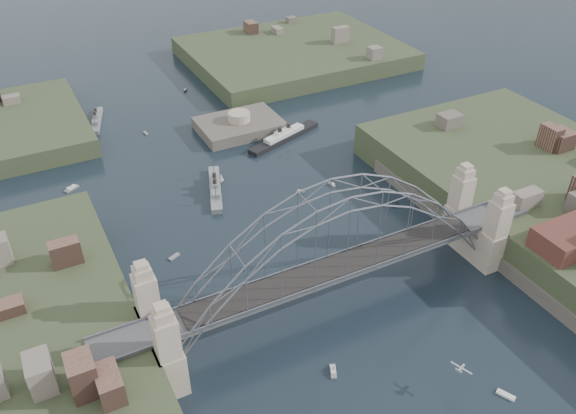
# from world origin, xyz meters

# --- Properties ---
(ground) EXTENTS (500.00, 500.00, 0.00)m
(ground) POSITION_xyz_m (0.00, 0.00, 0.00)
(ground) COLOR black
(ground) RESTS_ON ground
(bridge) EXTENTS (84.00, 13.80, 24.60)m
(bridge) POSITION_xyz_m (0.00, 0.00, 12.32)
(bridge) COLOR #4F4F52
(bridge) RESTS_ON ground
(shore_east) EXTENTS (50.50, 90.00, 12.00)m
(shore_east) POSITION_xyz_m (57.32, 0.00, 1.97)
(shore_east) COLOR #343F24
(shore_east) RESTS_ON ground
(headland_ne) EXTENTS (70.00, 55.00, 9.50)m
(headland_ne) POSITION_xyz_m (50.00, 110.00, 0.75)
(headland_ne) COLOR #343F24
(headland_ne) RESTS_ON ground
(fort_island) EXTENTS (22.00, 16.00, 9.40)m
(fort_island) POSITION_xyz_m (12.00, 70.00, -0.34)
(fort_island) COLOR #4F4940
(fort_island) RESTS_ON ground
(naval_cruiser_near) EXTENTS (8.51, 18.53, 5.62)m
(naval_cruiser_near) POSITION_xyz_m (-5.29, 44.33, 0.87)
(naval_cruiser_near) COLOR gray
(naval_cruiser_near) RESTS_ON ground
(naval_cruiser_far) EXTENTS (6.63, 15.74, 5.33)m
(naval_cruiser_far) POSITION_xyz_m (-21.71, 92.83, 0.83)
(naval_cruiser_far) COLOR gray
(naval_cruiser_far) RESTS_ON ground
(ocean_liner) EXTENTS (23.45, 10.92, 5.82)m
(ocean_liner) POSITION_xyz_m (20.37, 59.52, 0.90)
(ocean_liner) COLOR black
(ocean_liner) RESTS_ON ground
(aeroplane) EXTENTS (1.96, 3.38, 0.51)m
(aeroplane) POSITION_xyz_m (6.92, -24.75, 4.58)
(aeroplane) COLOR #B8BAC0
(small_boat_a) EXTENTS (2.62, 1.80, 0.45)m
(small_boat_a) POSITION_xyz_m (-21.47, 25.62, 0.15)
(small_boat_a) COLOR silver
(small_boat_a) RESTS_ON ground
(small_boat_b) EXTENTS (2.05, 1.34, 1.43)m
(small_boat_b) POSITION_xyz_m (11.91, 34.76, 0.29)
(small_boat_b) COLOR silver
(small_boat_b) RESTS_ON ground
(small_boat_c) EXTENTS (2.04, 2.97, 1.43)m
(small_boat_c) POSITION_xyz_m (-8.22, -13.37, 0.28)
(small_boat_c) COLOR silver
(small_boat_c) RESTS_ON ground
(small_boat_d) EXTENTS (0.97, 2.23, 1.43)m
(small_boat_d) POSITION_xyz_m (19.99, 34.16, 0.29)
(small_boat_d) COLOR silver
(small_boat_d) RESTS_ON ground
(small_boat_e) EXTENTS (3.69, 2.71, 1.43)m
(small_boat_e) POSITION_xyz_m (-34.72, 60.54, 0.28)
(small_boat_e) COLOR silver
(small_boat_e) RESTS_ON ground
(small_boat_f) EXTENTS (1.55, 1.59, 2.38)m
(small_boat_f) POSITION_xyz_m (-2.43, 47.72, 1.03)
(small_boat_f) COLOR silver
(small_boat_f) RESTS_ON ground
(small_boat_g) EXTENTS (2.08, 2.91, 0.45)m
(small_boat_g) POSITION_xyz_m (12.75, -29.28, 0.15)
(small_boat_g) COLOR silver
(small_boat_g) RESTS_ON ground
(small_boat_h) EXTENTS (1.03, 2.19, 0.45)m
(small_boat_h) POSITION_xyz_m (-11.49, 79.94, 0.15)
(small_boat_h) COLOR silver
(small_boat_h) RESTS_ON ground
(small_boat_i) EXTENTS (2.21, 2.08, 0.45)m
(small_boat_i) POSITION_xyz_m (28.25, 20.58, 0.15)
(small_boat_i) COLOR silver
(small_boat_i) RESTS_ON ground
(small_boat_k) EXTENTS (1.48, 1.69, 1.43)m
(small_boat_k) POSITION_xyz_m (7.61, 102.37, 0.29)
(small_boat_k) COLOR silver
(small_boat_k) RESTS_ON ground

